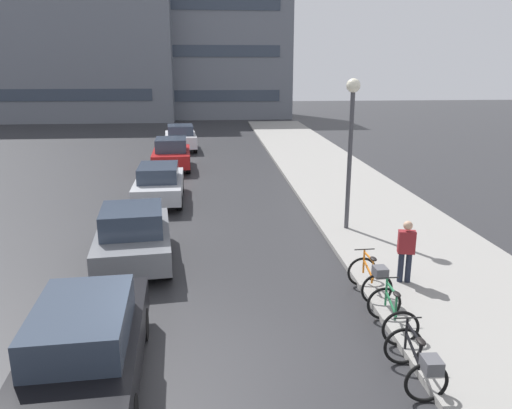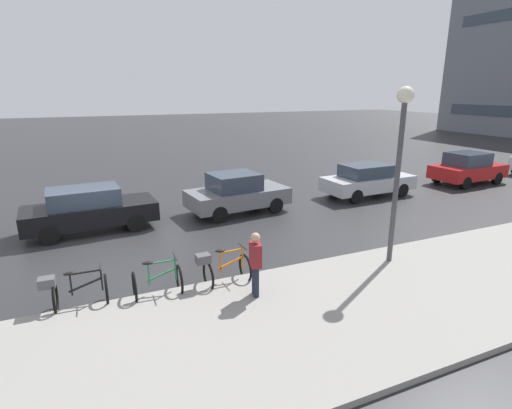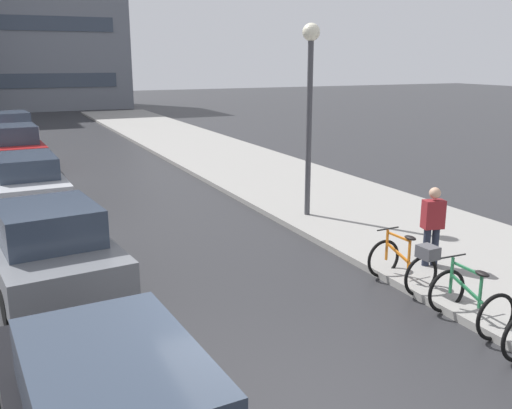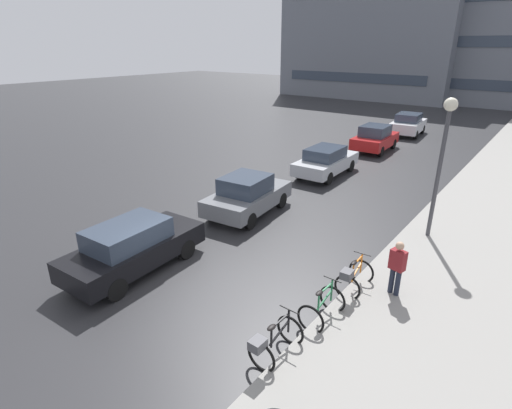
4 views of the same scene
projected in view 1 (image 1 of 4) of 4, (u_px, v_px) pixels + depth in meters
The scene contains 14 objects.
ground_plane at pixel (211, 366), 9.05m from camera, with size 140.00×140.00×0.00m, color #28282B.
sidewalk_kerb at pixel (367, 206), 19.13m from camera, with size 4.80×60.00×0.14m, color gray.
bicycle_nearest at pixel (418, 362), 8.32m from camera, with size 0.76×1.40×0.99m.
bicycle_second at pixel (392, 314), 10.10m from camera, with size 0.78×1.13×1.02m.
bicycle_third at pixel (372, 277), 11.61m from camera, with size 0.79×1.35×1.02m.
car_black at pixel (86, 344), 8.28m from camera, with size 2.04×4.48×1.57m.
car_grey at pixel (133, 236), 13.58m from camera, with size 2.35×4.19×1.61m.
car_silver at pixel (159, 183), 19.81m from camera, with size 1.96×4.38×1.51m.
car_red at pixel (172, 154), 26.08m from camera, with size 2.07×4.06×1.65m.
car_white at pixel (181, 138), 31.97m from camera, with size 2.23×4.00×1.63m.
pedestrian at pixel (406, 250), 12.04m from camera, with size 0.45×0.33×1.70m.
streetlamp at pixel (351, 128), 15.46m from camera, with size 0.43×0.43×4.90m.
building_facade_main at pixel (216, 52), 51.91m from camera, with size 15.11×7.58×13.32m.
building_facade_side at pixel (63, 43), 48.20m from camera, with size 21.18×7.21×14.79m.
Camera 1 is at (0.12, -7.97, 5.25)m, focal length 35.00 mm.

